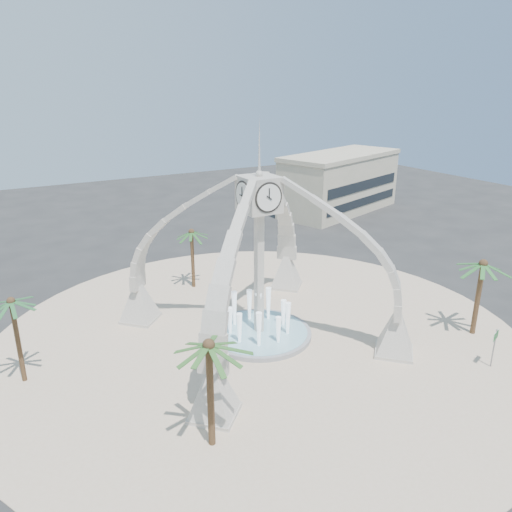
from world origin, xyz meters
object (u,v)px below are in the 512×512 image
clock_tower (259,256)px  palm_north (191,233)px  palm_east (483,265)px  palm_south (209,347)px  palm_west (11,303)px  street_sign (495,340)px  fountain (259,333)px

clock_tower → palm_north: clock_tower is taller
palm_east → palm_south: bearing=-176.6°
palm_west → street_sign: 31.31m
fountain → palm_west: bearing=172.0°
fountain → clock_tower: bearing=-90.0°
palm_east → palm_west: (-30.81, 10.14, -0.10)m
palm_north → street_sign: 26.23m
street_sign → palm_south: bearing=153.2°
street_sign → palm_north: bearing=97.9°
palm_east → street_sign: size_ratio=2.28×
palm_east → palm_west: 32.44m
palm_west → fountain: bearing=-8.0°
palm_west → palm_south: (8.06, -11.51, 0.36)m
palm_north → street_sign: size_ratio=2.14×
fountain → palm_south: bearing=-131.7°
clock_tower → street_sign: size_ratio=6.27×
palm_west → street_sign: (27.81, -13.94, -3.54)m
palm_south → palm_west: bearing=125.0°
palm_north → palm_west: bearing=-150.0°
palm_east → street_sign: palm_east is taller
palm_north → palm_south: palm_south is taller
palm_west → street_sign: size_ratio=2.20×
clock_tower → palm_east: size_ratio=2.75×
palm_east → palm_west: palm_east is taller
clock_tower → palm_west: bearing=172.0°
fountain → palm_north: bearing=92.8°
palm_west → street_sign: palm_west is taller
palm_south → street_sign: (19.76, -2.43, -3.90)m
palm_east → palm_south: 22.80m
street_sign → palm_east: bearing=32.0°
palm_west → street_sign: bearing=-26.6°
palm_west → palm_north: size_ratio=1.03×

